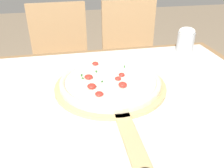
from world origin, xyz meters
TOP-DOWN VIEW (x-y plane):
  - dining_table at (0.00, 0.00)m, footprint 1.11×0.99m
  - towel_cloth at (0.00, 0.00)m, footprint 1.03×0.91m
  - pizza_peel at (-0.05, 0.07)m, footprint 0.41×0.64m
  - pizza at (-0.05, 0.09)m, footprint 0.37×0.37m
  - chair_left at (-0.24, 0.88)m, footprint 0.42×0.42m
  - chair_right at (0.25, 0.88)m, footprint 0.42×0.42m
  - flour_cup at (0.39, 0.38)m, footprint 0.08×0.08m

SIDE VIEW (x-z plane):
  - chair_left at x=-0.24m, z-range 0.07..0.98m
  - chair_right at x=0.25m, z-range 0.07..0.98m
  - dining_table at x=0.00m, z-range 0.26..1.01m
  - towel_cloth at x=0.00m, z-range 0.75..0.75m
  - pizza_peel at x=-0.05m, z-range 0.75..0.77m
  - pizza at x=-0.05m, z-range 0.76..0.80m
  - flour_cup at x=0.39m, z-range 0.75..0.88m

